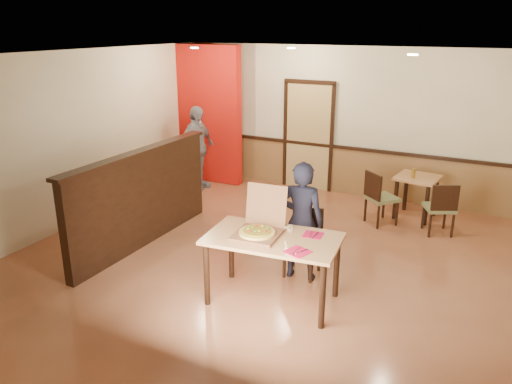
% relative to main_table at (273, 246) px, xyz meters
% --- Properties ---
extents(floor, '(7.00, 7.00, 0.00)m').
position_rel_main_table_xyz_m(floor, '(-0.43, 0.82, -0.72)').
color(floor, '#B36B45').
rests_on(floor, ground).
extents(ceiling, '(7.00, 7.00, 0.00)m').
position_rel_main_table_xyz_m(ceiling, '(-0.43, 0.82, 2.08)').
color(ceiling, black).
rests_on(ceiling, wall_back).
extents(wall_back, '(7.00, 0.00, 7.00)m').
position_rel_main_table_xyz_m(wall_back, '(-0.43, 4.32, 0.68)').
color(wall_back, '#FEF6C7').
rests_on(wall_back, floor).
extents(wall_left, '(0.00, 7.00, 7.00)m').
position_rel_main_table_xyz_m(wall_left, '(-3.93, 0.82, 0.68)').
color(wall_left, '#FEF6C7').
rests_on(wall_left, floor).
extents(wainscot_back, '(7.00, 0.04, 0.90)m').
position_rel_main_table_xyz_m(wainscot_back, '(-0.43, 4.29, -0.27)').
color(wainscot_back, olive).
rests_on(wainscot_back, floor).
extents(chair_rail_back, '(7.00, 0.06, 0.06)m').
position_rel_main_table_xyz_m(chair_rail_back, '(-0.43, 4.27, 0.20)').
color(chair_rail_back, black).
rests_on(chair_rail_back, wall_back).
extents(back_door, '(0.90, 0.06, 2.10)m').
position_rel_main_table_xyz_m(back_door, '(-1.23, 4.28, 0.33)').
color(back_door, tan).
rests_on(back_door, wall_back).
extents(booth_partition, '(0.20, 3.10, 1.44)m').
position_rel_main_table_xyz_m(booth_partition, '(-2.43, 0.62, 0.02)').
color(booth_partition, black).
rests_on(booth_partition, floor).
extents(red_accent_panel, '(1.60, 0.20, 2.78)m').
position_rel_main_table_xyz_m(red_accent_panel, '(-3.33, 3.82, 0.68)').
color(red_accent_panel, red).
rests_on(red_accent_panel, floor).
extents(spot_a, '(0.14, 0.14, 0.02)m').
position_rel_main_table_xyz_m(spot_a, '(-2.73, 2.62, 2.06)').
color(spot_a, '#FFDBB2').
rests_on(spot_a, ceiling).
extents(spot_b, '(0.14, 0.14, 0.02)m').
position_rel_main_table_xyz_m(spot_b, '(-1.23, 3.32, 2.06)').
color(spot_b, '#FFDBB2').
rests_on(spot_b, ceiling).
extents(spot_c, '(0.14, 0.14, 0.02)m').
position_rel_main_table_xyz_m(spot_c, '(0.97, 2.32, 2.06)').
color(spot_c, '#FFDBB2').
rests_on(spot_c, ceiling).
extents(main_table, '(1.63, 1.04, 0.83)m').
position_rel_main_table_xyz_m(main_table, '(0.00, 0.00, 0.00)').
color(main_table, tan).
rests_on(main_table, floor).
extents(diner_chair, '(0.46, 0.46, 0.89)m').
position_rel_main_table_xyz_m(diner_chair, '(0.06, 0.84, -0.23)').
color(diner_chair, olive).
rests_on(diner_chair, floor).
extents(side_chair_left, '(0.63, 0.63, 0.90)m').
position_rel_main_table_xyz_m(side_chair_left, '(0.53, 2.99, -0.23)').
color(side_chair_left, olive).
rests_on(side_chair_left, floor).
extents(side_chair_right, '(0.57, 0.57, 0.86)m').
position_rel_main_table_xyz_m(side_chair_right, '(1.50, 2.98, -0.25)').
color(side_chair_right, olive).
rests_on(side_chair_right, floor).
extents(side_table, '(0.76, 0.76, 0.73)m').
position_rel_main_table_xyz_m(side_table, '(1.02, 3.59, -0.16)').
color(side_table, tan).
rests_on(side_table, floor).
extents(diner, '(0.62, 0.45, 1.58)m').
position_rel_main_table_xyz_m(diner, '(0.08, 0.70, 0.07)').
color(diner, black).
rests_on(diner, floor).
extents(passerby, '(0.51, 1.02, 1.66)m').
position_rel_main_table_xyz_m(passerby, '(-3.19, 3.24, 0.12)').
color(passerby, gray).
rests_on(passerby, floor).
extents(pizza_box, '(0.56, 0.64, 0.54)m').
position_rel_main_table_xyz_m(pizza_box, '(-0.18, -0.01, 0.18)').
color(pizza_box, brown).
rests_on(pizza_box, main_table).
extents(pizza, '(0.52, 0.52, 0.03)m').
position_rel_main_table_xyz_m(pizza, '(-0.17, -0.07, 0.16)').
color(pizza, '#F5CE59').
rests_on(pizza, pizza_box).
extents(napkin_near, '(0.31, 0.31, 0.01)m').
position_rel_main_table_xyz_m(napkin_near, '(0.41, -0.24, 0.11)').
color(napkin_near, red).
rests_on(napkin_near, main_table).
extents(napkin_far, '(0.24, 0.24, 0.01)m').
position_rel_main_table_xyz_m(napkin_far, '(0.39, 0.26, 0.11)').
color(napkin_far, red).
rests_on(napkin_far, main_table).
extents(condiment, '(0.07, 0.07, 0.17)m').
position_rel_main_table_xyz_m(condiment, '(0.96, 3.47, 0.09)').
color(condiment, brown).
rests_on(condiment, side_table).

